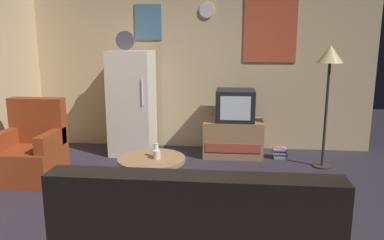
% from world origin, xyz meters
% --- Properties ---
extents(ground_plane, '(12.00, 12.00, 0.00)m').
position_xyz_m(ground_plane, '(0.00, 0.00, 0.00)').
color(ground_plane, '#2D2833').
extents(wall_with_art, '(5.20, 0.12, 2.60)m').
position_xyz_m(wall_with_art, '(0.01, 2.45, 1.31)').
color(wall_with_art, '#D1B284').
rests_on(wall_with_art, ground_plane).
extents(fridge, '(0.60, 0.62, 1.77)m').
position_xyz_m(fridge, '(-0.91, 1.98, 0.75)').
color(fridge, silver).
rests_on(fridge, ground_plane).
extents(tv_stand, '(0.84, 0.53, 0.52)m').
position_xyz_m(tv_stand, '(0.56, 1.99, 0.26)').
color(tv_stand, '#9E754C').
rests_on(tv_stand, ground_plane).
extents(crt_tv, '(0.54, 0.51, 0.44)m').
position_xyz_m(crt_tv, '(0.58, 1.99, 0.74)').
color(crt_tv, black).
rests_on(crt_tv, tv_stand).
extents(standing_lamp, '(0.32, 0.32, 1.59)m').
position_xyz_m(standing_lamp, '(1.74, 1.61, 1.36)').
color(standing_lamp, '#332D28').
rests_on(standing_lamp, ground_plane).
extents(coffee_table, '(0.72, 0.72, 0.43)m').
position_xyz_m(coffee_table, '(-0.31, 0.44, 0.22)').
color(coffee_table, '#9E754C').
rests_on(coffee_table, ground_plane).
extents(wine_glass, '(0.05, 0.05, 0.15)m').
position_xyz_m(wine_glass, '(-0.26, 0.47, 0.51)').
color(wine_glass, silver).
rests_on(wine_glass, coffee_table).
extents(mug_ceramic_white, '(0.08, 0.08, 0.09)m').
position_xyz_m(mug_ceramic_white, '(-0.25, 0.41, 0.48)').
color(mug_ceramic_white, silver).
rests_on(mug_ceramic_white, coffee_table).
extents(armchair, '(0.68, 0.68, 0.96)m').
position_xyz_m(armchair, '(-1.85, 0.81, 0.34)').
color(armchair, maroon).
rests_on(armchair, ground_plane).
extents(book_stack, '(0.21, 0.17, 0.15)m').
position_xyz_m(book_stack, '(1.22, 1.93, 0.07)').
color(book_stack, '#A27958').
rests_on(book_stack, ground_plane).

